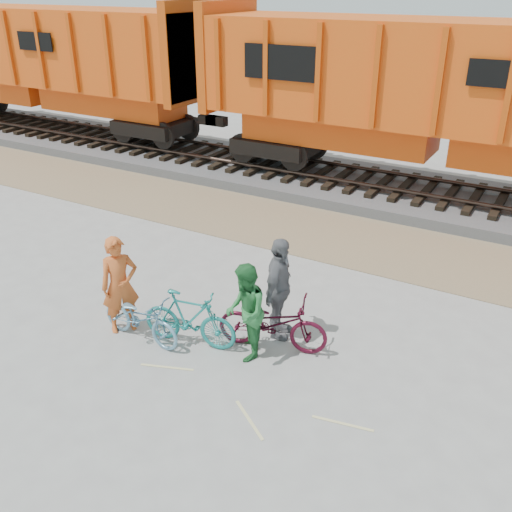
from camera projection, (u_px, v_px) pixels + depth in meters
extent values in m
plane|color=#9E9E99|center=(244.00, 360.00, 9.53)|extent=(120.00, 120.00, 0.00)
cube|color=#92775A|center=(361.00, 242.00, 13.81)|extent=(120.00, 3.00, 0.02)
cube|color=slate|center=(404.00, 194.00, 16.48)|extent=(120.00, 4.00, 0.30)
cube|color=black|center=(216.00, 156.00, 19.30)|extent=(0.22, 2.60, 0.12)
cube|color=black|center=(404.00, 187.00, 16.39)|extent=(0.22, 2.60, 0.12)
cylinder|color=#382821|center=(397.00, 190.00, 15.78)|extent=(120.00, 0.12, 0.12)
cylinder|color=#382821|center=(412.00, 176.00, 16.90)|extent=(120.00, 0.12, 0.12)
cube|color=black|center=(55.00, 115.00, 22.43)|extent=(11.20, 2.20, 0.80)
cube|color=#D74F0F|center=(51.00, 92.00, 22.06)|extent=(11.76, 1.65, 0.90)
cube|color=#D74F0F|center=(44.00, 45.00, 21.29)|extent=(14.00, 3.00, 2.60)
cube|color=#BF430B|center=(194.00, 52.00, 18.19)|extent=(0.30, 3.06, 3.10)
cube|color=black|center=(440.00, 172.00, 15.72)|extent=(11.20, 2.20, 0.80)
cube|color=#D74F0F|center=(444.00, 142.00, 15.35)|extent=(11.76, 1.65, 0.90)
cube|color=#D74F0F|center=(454.00, 75.00, 14.59)|extent=(14.00, 3.00, 2.60)
cube|color=#BF430B|center=(228.00, 55.00, 17.60)|extent=(0.30, 3.06, 3.10)
cube|color=black|center=(281.00, 63.00, 15.14)|extent=(2.20, 0.04, 0.90)
imported|color=#689CB9|center=(141.00, 318.00, 9.90)|extent=(1.68, 0.66, 0.87)
imported|color=#1D817C|center=(189.00, 319.00, 9.74)|extent=(1.76, 0.79, 1.02)
imported|color=#490D1F|center=(273.00, 323.00, 9.64)|extent=(1.99, 1.13, 0.99)
imported|color=#CB5B26|center=(120.00, 285.00, 9.99)|extent=(0.74, 0.79, 1.81)
imported|color=#287537|center=(245.00, 312.00, 9.30)|extent=(0.98, 1.03, 1.68)
imported|color=slate|center=(279.00, 289.00, 9.81)|extent=(0.64, 1.16, 1.87)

